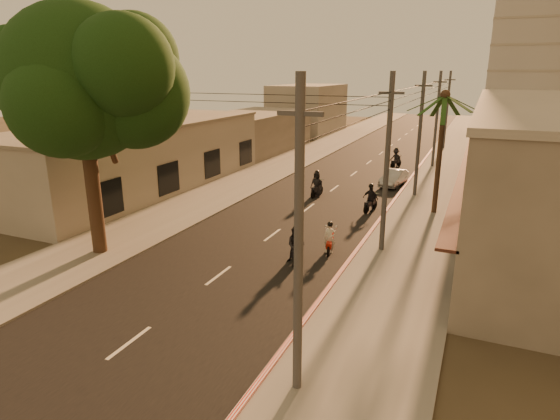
# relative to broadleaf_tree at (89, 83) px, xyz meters

# --- Properties ---
(ground) EXTENTS (160.00, 160.00, 0.00)m
(ground) POSITION_rel_broadleaf_tree_xyz_m (6.61, -2.14, -8.48)
(ground) COLOR #383023
(ground) RESTS_ON ground
(road) EXTENTS (10.00, 140.00, 0.02)m
(road) POSITION_rel_broadleaf_tree_xyz_m (6.61, 17.86, -8.47)
(road) COLOR black
(road) RESTS_ON ground
(sidewalk_right) EXTENTS (5.00, 140.00, 0.12)m
(sidewalk_right) POSITION_rel_broadleaf_tree_xyz_m (14.11, 17.86, -8.42)
(sidewalk_right) COLOR slate
(sidewalk_right) RESTS_ON ground
(sidewalk_left) EXTENTS (5.00, 140.00, 0.12)m
(sidewalk_left) POSITION_rel_broadleaf_tree_xyz_m (-0.89, 17.86, -8.42)
(sidewalk_left) COLOR slate
(sidewalk_left) RESTS_ON ground
(curb_stripe) EXTENTS (0.20, 60.00, 0.20)m
(curb_stripe) POSITION_rel_broadleaf_tree_xyz_m (11.71, 12.86, -8.38)
(curb_stripe) COLOR red
(curb_stripe) RESTS_ON ground
(shophouse_row) EXTENTS (8.80, 34.20, 7.30)m
(shophouse_row) POSITION_rel_broadleaf_tree_xyz_m (20.57, 15.86, -4.83)
(shophouse_row) COLOR gray
(shophouse_row) RESTS_ON ground
(left_building) EXTENTS (8.20, 24.20, 5.20)m
(left_building) POSITION_rel_broadleaf_tree_xyz_m (-7.37, 11.86, -5.88)
(left_building) COLOR #A69F96
(left_building) RESTS_ON ground
(distant_tower) EXTENTS (12.10, 12.10, 28.00)m
(distant_tower) POSITION_rel_broadleaf_tree_xyz_m (22.61, 53.86, 5.52)
(distant_tower) COLOR #B7B5B2
(distant_tower) RESTS_ON ground
(broadleaf_tree) EXTENTS (9.60, 8.70, 12.10)m
(broadleaf_tree) POSITION_rel_broadleaf_tree_xyz_m (0.00, 0.00, 0.00)
(broadleaf_tree) COLOR black
(broadleaf_tree) RESTS_ON ground
(palm_tree) EXTENTS (5.00, 5.00, 8.20)m
(palm_tree) POSITION_rel_broadleaf_tree_xyz_m (14.61, 13.86, -1.33)
(palm_tree) COLOR black
(palm_tree) RESTS_ON ground
(utility_poles) EXTENTS (1.20, 48.26, 9.00)m
(utility_poles) POSITION_rel_broadleaf_tree_xyz_m (12.81, 17.86, -1.94)
(utility_poles) COLOR #38383A
(utility_poles) RESTS_ON ground
(filler_right) EXTENTS (8.00, 14.00, 6.00)m
(filler_right) POSITION_rel_broadleaf_tree_xyz_m (20.61, 42.86, -5.48)
(filler_right) COLOR #A69F96
(filler_right) RESTS_ON ground
(filler_left_near) EXTENTS (8.00, 14.00, 4.40)m
(filler_left_near) POSITION_rel_broadleaf_tree_xyz_m (-7.39, 31.86, -6.28)
(filler_left_near) COLOR #A69F96
(filler_left_near) RESTS_ON ground
(filler_left_far) EXTENTS (8.00, 14.00, 7.00)m
(filler_left_far) POSITION_rel_broadleaf_tree_xyz_m (-7.39, 49.86, -4.98)
(filler_left_far) COLOR #A69F96
(filler_left_far) RESTS_ON ground
(scooter_red) EXTENTS (0.80, 1.71, 1.70)m
(scooter_red) POSITION_rel_broadleaf_tree_xyz_m (10.40, 4.59, -7.72)
(scooter_red) COLOR black
(scooter_red) RESTS_ON ground
(scooter_mid_a) EXTENTS (1.21, 1.87, 1.89)m
(scooter_mid_a) POSITION_rel_broadleaf_tree_xyz_m (9.25, 2.78, -7.62)
(scooter_mid_a) COLOR black
(scooter_mid_a) RESTS_ON ground
(scooter_mid_b) EXTENTS (1.23, 1.92, 1.91)m
(scooter_mid_b) POSITION_rel_broadleaf_tree_xyz_m (10.64, 12.71, -7.61)
(scooter_mid_b) COLOR black
(scooter_mid_b) RESTS_ON ground
(scooter_far_a) EXTENTS (1.02, 2.02, 1.99)m
(scooter_far_a) POSITION_rel_broadleaf_tree_xyz_m (6.10, 14.99, -7.59)
(scooter_far_a) COLOR black
(scooter_far_a) RESTS_ON ground
(scooter_far_b) EXTENTS (1.60, 1.91, 1.95)m
(scooter_far_b) POSITION_rel_broadleaf_tree_xyz_m (9.55, 28.24, -7.58)
(scooter_far_b) COLOR black
(scooter_far_b) RESTS_ON ground
(parked_car) EXTENTS (2.31, 4.23, 1.29)m
(parked_car) POSITION_rel_broadleaf_tree_xyz_m (10.74, 20.70, -7.83)
(parked_car) COLOR #9B9EA3
(parked_car) RESTS_ON ground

